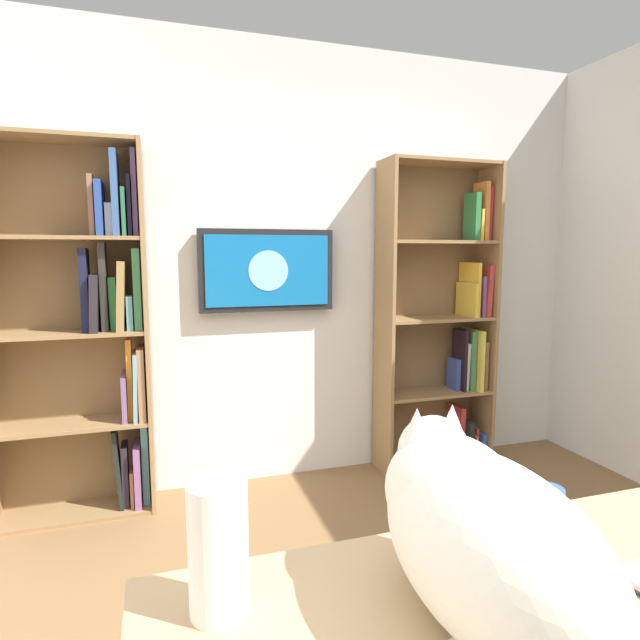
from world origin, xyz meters
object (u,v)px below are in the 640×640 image
wall_mounted_tv (268,271)px  bookshelf_right (89,329)px  cat (475,527)px  bookshelf_left (446,326)px  paper_towel_roll (218,548)px  coffee_mug (546,507)px

wall_mounted_tv → bookshelf_right: bearing=4.7°
cat → bookshelf_right: bearing=-68.5°
bookshelf_left → paper_towel_roll: (1.75, 2.11, -0.05)m
cat → paper_towel_roll: cat is taller
cat → coffee_mug: 0.43m
coffee_mug → paper_towel_roll: bearing=5.0°
cat → wall_mounted_tv: bearing=-92.9°
bookshelf_right → wall_mounted_tv: bearing=-175.3°
paper_towel_roll → coffee_mug: bearing=-175.0°
bookshelf_right → coffee_mug: bookshelf_right is taller
wall_mounted_tv → paper_towel_roll: size_ratio=3.24×
paper_towel_roll → bookshelf_left: bearing=-129.7°
bookshelf_left → wall_mounted_tv: bookshelf_left is taller
bookshelf_left → paper_towel_roll: bearing=50.3°
coffee_mug → cat: bearing=31.3°
cat → coffee_mug: (-0.35, -0.21, -0.12)m
wall_mounted_tv → paper_towel_roll: (0.56, 2.19, -0.43)m
bookshelf_left → cat: bookshelf_left is taller
wall_mounted_tv → coffee_mug: size_ratio=8.52×
bookshelf_right → coffee_mug: size_ratio=21.09×
bookshelf_right → wall_mounted_tv: 1.05m
bookshelf_left → coffee_mug: bookshelf_left is taller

